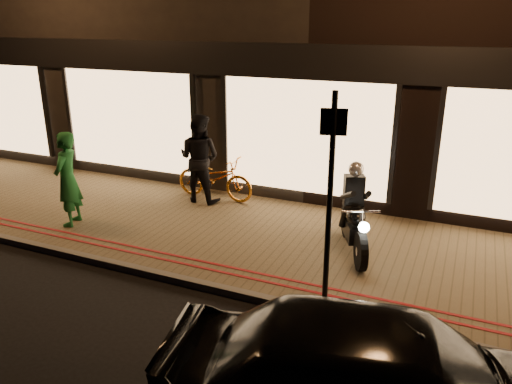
% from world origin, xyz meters
% --- Properties ---
extents(ground, '(90.00, 90.00, 0.00)m').
position_xyz_m(ground, '(0.00, 0.00, 0.00)').
color(ground, black).
rests_on(ground, ground).
extents(sidewalk, '(50.00, 4.00, 0.12)m').
position_xyz_m(sidewalk, '(0.00, 2.00, 0.06)').
color(sidewalk, brown).
rests_on(sidewalk, ground).
extents(kerb_stone, '(50.00, 0.14, 0.12)m').
position_xyz_m(kerb_stone, '(0.00, 0.05, 0.06)').
color(kerb_stone, '#59544C').
rests_on(kerb_stone, ground).
extents(red_kerb_lines, '(50.00, 0.26, 0.01)m').
position_xyz_m(red_kerb_lines, '(0.00, 0.55, 0.12)').
color(red_kerb_lines, maroon).
rests_on(red_kerb_lines, sidewalk).
extents(building_row, '(48.00, 10.11, 8.50)m').
position_xyz_m(building_row, '(-0.00, 8.99, 4.25)').
color(building_row, black).
rests_on(building_row, ground).
extents(motorcycle, '(0.92, 1.83, 1.59)m').
position_xyz_m(motorcycle, '(1.55, 2.07, 0.73)').
color(motorcycle, black).
rests_on(motorcycle, sidewalk).
extents(sign_post, '(0.35, 0.11, 3.00)m').
position_xyz_m(sign_post, '(1.56, 0.33, 1.80)').
color(sign_post, black).
rests_on(sign_post, sidewalk).
extents(bicycle_gold, '(1.86, 0.67, 0.97)m').
position_xyz_m(bicycle_gold, '(-1.91, 3.48, 0.61)').
color(bicycle_gold, orange).
rests_on(bicycle_gold, sidewalk).
extents(person_green, '(0.63, 0.78, 1.85)m').
position_xyz_m(person_green, '(-3.81, 1.04, 1.05)').
color(person_green, '#1B672D').
rests_on(person_green, sidewalk).
extents(person_dark, '(0.96, 0.75, 1.95)m').
position_xyz_m(person_dark, '(-2.15, 3.24, 1.10)').
color(person_dark, black).
rests_on(person_dark, sidewalk).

